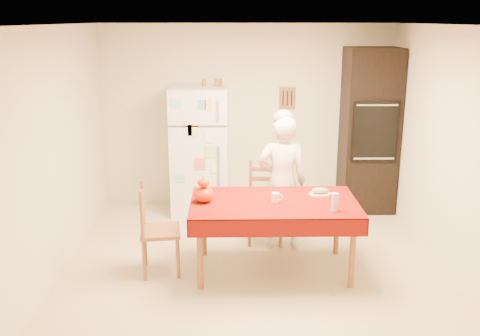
{
  "coord_description": "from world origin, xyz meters",
  "views": [
    {
      "loc": [
        -0.23,
        -5.09,
        2.55
      ],
      "look_at": [
        -0.14,
        0.2,
        1.07
      ],
      "focal_mm": 40.0,
      "sensor_mm": 36.0,
      "label": 1
    }
  ],
  "objects_px": {
    "refrigerator": "(200,150)",
    "seated_woman": "(282,182)",
    "oven_cabinet": "(369,131)",
    "coffee_mug": "(275,198)",
    "bread_plate": "(320,194)",
    "chair_far": "(266,199)",
    "chair_left": "(154,226)",
    "wine_glass": "(335,202)",
    "dining_table": "(274,208)",
    "pumpkin_lower": "(204,194)"
  },
  "relations": [
    {
      "from": "refrigerator",
      "to": "coffee_mug",
      "type": "height_order",
      "value": "refrigerator"
    },
    {
      "from": "oven_cabinet",
      "to": "bread_plate",
      "type": "xyz_separation_m",
      "value": [
        -0.92,
        -1.69,
        -0.33
      ]
    },
    {
      "from": "pumpkin_lower",
      "to": "chair_left",
      "type": "bearing_deg",
      "value": -177.33
    },
    {
      "from": "coffee_mug",
      "to": "wine_glass",
      "type": "xyz_separation_m",
      "value": [
        0.55,
        -0.25,
        0.04
      ]
    },
    {
      "from": "refrigerator",
      "to": "oven_cabinet",
      "type": "distance_m",
      "value": 2.29
    },
    {
      "from": "refrigerator",
      "to": "dining_table",
      "type": "xyz_separation_m",
      "value": [
        0.86,
        -1.84,
        -0.16
      ]
    },
    {
      "from": "dining_table",
      "to": "coffee_mug",
      "type": "height_order",
      "value": "coffee_mug"
    },
    {
      "from": "chair_left",
      "to": "seated_woman",
      "type": "height_order",
      "value": "seated_woman"
    },
    {
      "from": "seated_woman",
      "to": "bread_plate",
      "type": "bearing_deg",
      "value": 131.06
    },
    {
      "from": "chair_left",
      "to": "coffee_mug",
      "type": "xyz_separation_m",
      "value": [
        1.24,
        -0.0,
        0.3
      ]
    },
    {
      "from": "coffee_mug",
      "to": "wine_glass",
      "type": "bearing_deg",
      "value": -24.38
    },
    {
      "from": "chair_far",
      "to": "pumpkin_lower",
      "type": "height_order",
      "value": "chair_far"
    },
    {
      "from": "dining_table",
      "to": "seated_woman",
      "type": "xyz_separation_m",
      "value": [
        0.14,
        0.62,
        0.08
      ]
    },
    {
      "from": "oven_cabinet",
      "to": "coffee_mug",
      "type": "height_order",
      "value": "oven_cabinet"
    },
    {
      "from": "chair_far",
      "to": "bread_plate",
      "type": "relative_size",
      "value": 3.96
    },
    {
      "from": "chair_left",
      "to": "bread_plate",
      "type": "distance_m",
      "value": 1.76
    },
    {
      "from": "seated_woman",
      "to": "oven_cabinet",
      "type": "bearing_deg",
      "value": -134.69
    },
    {
      "from": "chair_far",
      "to": "pumpkin_lower",
      "type": "bearing_deg",
      "value": -125.78
    },
    {
      "from": "chair_left",
      "to": "bread_plate",
      "type": "relative_size",
      "value": 3.96
    },
    {
      "from": "chair_left",
      "to": "chair_far",
      "type": "bearing_deg",
      "value": -61.92
    },
    {
      "from": "dining_table",
      "to": "pumpkin_lower",
      "type": "bearing_deg",
      "value": 179.97
    },
    {
      "from": "wine_glass",
      "to": "bread_plate",
      "type": "distance_m",
      "value": 0.48
    },
    {
      "from": "pumpkin_lower",
      "to": "refrigerator",
      "type": "bearing_deg",
      "value": 94.37
    },
    {
      "from": "refrigerator",
      "to": "wine_glass",
      "type": "xyz_separation_m",
      "value": [
        1.42,
        -2.12,
        -0.0
      ]
    },
    {
      "from": "dining_table",
      "to": "refrigerator",
      "type": "bearing_deg",
      "value": 114.94
    },
    {
      "from": "seated_woman",
      "to": "wine_glass",
      "type": "distance_m",
      "value": 1.0
    },
    {
      "from": "bread_plate",
      "to": "pumpkin_lower",
      "type": "bearing_deg",
      "value": -170.92
    },
    {
      "from": "coffee_mug",
      "to": "bread_plate",
      "type": "relative_size",
      "value": 0.42
    },
    {
      "from": "refrigerator",
      "to": "seated_woman",
      "type": "xyz_separation_m",
      "value": [
        0.99,
        -1.21,
        -0.08
      ]
    },
    {
      "from": "refrigerator",
      "to": "seated_woman",
      "type": "bearing_deg",
      "value": -50.74
    },
    {
      "from": "oven_cabinet",
      "to": "bread_plate",
      "type": "height_order",
      "value": "oven_cabinet"
    },
    {
      "from": "coffee_mug",
      "to": "wine_glass",
      "type": "relative_size",
      "value": 0.57
    },
    {
      "from": "dining_table",
      "to": "bread_plate",
      "type": "relative_size",
      "value": 7.08
    },
    {
      "from": "refrigerator",
      "to": "chair_far",
      "type": "xyz_separation_m",
      "value": [
        0.82,
        -1.02,
        -0.34
      ]
    },
    {
      "from": "refrigerator",
      "to": "seated_woman",
      "type": "distance_m",
      "value": 1.57
    },
    {
      "from": "dining_table",
      "to": "wine_glass",
      "type": "distance_m",
      "value": 0.65
    },
    {
      "from": "dining_table",
      "to": "oven_cabinet",
      "type": "bearing_deg",
      "value": 52.93
    },
    {
      "from": "coffee_mug",
      "to": "pumpkin_lower",
      "type": "height_order",
      "value": "pumpkin_lower"
    },
    {
      "from": "coffee_mug",
      "to": "bread_plate",
      "type": "xyz_separation_m",
      "value": [
        0.49,
        0.22,
        -0.04
      ]
    },
    {
      "from": "oven_cabinet",
      "to": "chair_far",
      "type": "height_order",
      "value": "oven_cabinet"
    },
    {
      "from": "refrigerator",
      "to": "bread_plate",
      "type": "bearing_deg",
      "value": -50.49
    },
    {
      "from": "seated_woman",
      "to": "pumpkin_lower",
      "type": "distance_m",
      "value": 1.06
    },
    {
      "from": "wine_glass",
      "to": "bread_plate",
      "type": "bearing_deg",
      "value": 97.75
    },
    {
      "from": "pumpkin_lower",
      "to": "wine_glass",
      "type": "height_order",
      "value": "wine_glass"
    },
    {
      "from": "refrigerator",
      "to": "chair_far",
      "type": "height_order",
      "value": "refrigerator"
    },
    {
      "from": "oven_cabinet",
      "to": "coffee_mug",
      "type": "xyz_separation_m",
      "value": [
        -1.41,
        -1.91,
        -0.29
      ]
    },
    {
      "from": "dining_table",
      "to": "seated_woman",
      "type": "bearing_deg",
      "value": 77.54
    },
    {
      "from": "seated_woman",
      "to": "coffee_mug",
      "type": "height_order",
      "value": "seated_woman"
    },
    {
      "from": "refrigerator",
      "to": "wine_glass",
      "type": "relative_size",
      "value": 9.66
    },
    {
      "from": "seated_woman",
      "to": "chair_far",
      "type": "bearing_deg",
      "value": -48.61
    }
  ]
}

